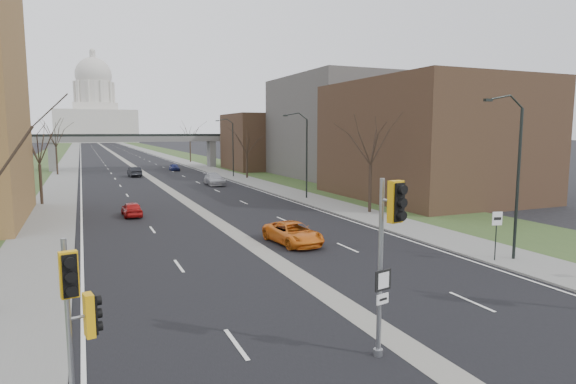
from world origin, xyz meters
TOP-DOWN VIEW (x-y plane):
  - ground at (0.00, 0.00)m, footprint 700.00×700.00m
  - road_surface at (0.00, 150.00)m, footprint 20.00×600.00m
  - median_strip at (0.00, 150.00)m, footprint 1.20×600.00m
  - sidewalk_right at (12.00, 150.00)m, footprint 4.00×600.00m
  - sidewalk_left at (-12.00, 150.00)m, footprint 4.00×600.00m
  - grass_verge_right at (18.00, 150.00)m, footprint 8.00×600.00m
  - grass_verge_left at (-18.00, 150.00)m, footprint 8.00×600.00m
  - commercial_block_near at (24.00, 28.00)m, footprint 16.00×20.00m
  - commercial_block_mid at (28.00, 52.00)m, footprint 18.00×22.00m
  - commercial_block_far at (22.00, 70.00)m, footprint 14.00×14.00m
  - pedestrian_bridge at (0.00, 80.00)m, footprint 34.00×3.00m
  - capitol at (0.00, 320.00)m, footprint 48.00×42.00m
  - streetlight_near at (10.99, 6.00)m, footprint 2.61×0.20m
  - streetlight_mid at (10.99, 32.00)m, footprint 2.61×0.20m
  - streetlight_far at (10.99, 58.00)m, footprint 2.61×0.20m
  - tree_left_b at (-13.00, 38.00)m, footprint 6.75×6.75m
  - tree_left_c at (-13.00, 72.00)m, footprint 7.65×7.65m
  - tree_right_a at (13.00, 22.00)m, footprint 7.20×7.20m
  - tree_right_b at (13.00, 55.00)m, footprint 6.30×6.30m
  - tree_right_c at (13.00, 95.00)m, footprint 7.65×7.65m
  - signal_pole_left at (-9.60, -1.11)m, footprint 0.77×0.94m
  - signal_pole_median at (-1.10, -0.78)m, footprint 0.69×0.93m
  - speed_limit_sign at (10.60, 6.14)m, footprint 0.55×0.17m
  - car_left_near at (-5.78, 28.34)m, footprint 1.53×3.61m
  - car_left_far at (-2.00, 64.61)m, footprint 1.86×4.67m
  - car_right_near at (2.45, 14.28)m, footprint 2.67×5.03m
  - car_right_mid at (6.30, 48.27)m, footprint 2.21×5.18m
  - car_right_far at (5.65, 73.64)m, footprint 1.48×3.67m

SIDE VIEW (x-z plane):
  - ground at x=0.00m, z-range 0.00..0.00m
  - median_strip at x=0.00m, z-range -0.01..0.01m
  - road_surface at x=0.00m, z-range 0.00..0.01m
  - grass_verge_right at x=18.00m, z-range 0.00..0.10m
  - grass_verge_left at x=-18.00m, z-range 0.00..0.10m
  - sidewalk_right at x=12.00m, z-range 0.00..0.12m
  - sidewalk_left at x=-12.00m, z-range 0.00..0.12m
  - car_left_near at x=-5.78m, z-range 0.00..1.22m
  - car_right_far at x=5.65m, z-range 0.00..1.25m
  - car_right_near at x=2.45m, z-range 0.00..1.35m
  - car_right_mid at x=6.30m, z-range 0.00..1.49m
  - car_left_far at x=-2.00m, z-range 0.00..1.51m
  - speed_limit_sign at x=10.60m, z-range 0.61..3.22m
  - signal_pole_left at x=-9.60m, z-range 0.71..5.31m
  - signal_pole_median at x=-1.10m, z-range 1.09..6.64m
  - pedestrian_bridge at x=0.00m, z-range 1.62..8.07m
  - commercial_block_far at x=22.00m, z-range 0.00..10.00m
  - tree_right_b at x=13.00m, z-range 1.71..9.93m
  - commercial_block_near at x=24.00m, z-range 0.00..12.00m
  - tree_left_b at x=-13.00m, z-range 1.82..10.63m
  - tree_right_a at x=13.00m, z-range 1.94..11.34m
  - streetlight_near at x=10.99m, z-range 2.60..11.30m
  - streetlight_mid at x=10.99m, z-range 2.60..11.30m
  - streetlight_far at x=10.99m, z-range 2.60..11.30m
  - tree_left_c at x=-13.00m, z-range 2.05..12.04m
  - tree_right_c at x=13.00m, z-range 2.05..12.04m
  - commercial_block_mid at x=28.00m, z-range 0.00..15.00m
  - capitol at x=0.00m, z-range -9.28..46.47m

